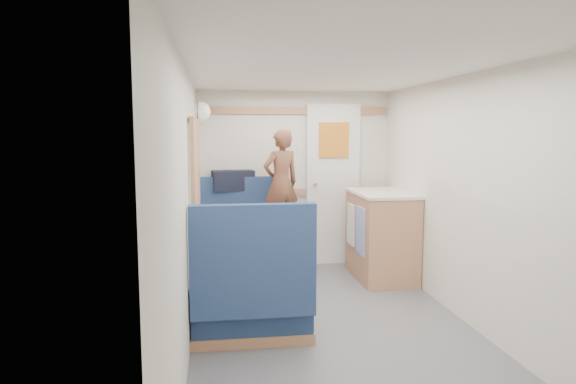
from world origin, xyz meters
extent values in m
plane|color=#515156|center=(0.00, 0.00, 0.00)|extent=(4.50, 4.50, 0.00)
plane|color=silver|center=(0.00, 0.00, 2.00)|extent=(4.50, 4.50, 0.00)
cube|color=silver|center=(0.00, 2.25, 1.00)|extent=(2.20, 0.02, 2.00)
cube|color=silver|center=(-1.10, 0.00, 1.00)|extent=(0.02, 4.50, 2.00)
cube|color=silver|center=(1.10, 0.00, 1.00)|extent=(0.02, 4.50, 2.00)
cube|color=#A36949|center=(0.00, 2.23, 0.85)|extent=(2.15, 0.02, 0.08)
cube|color=#A36949|center=(0.00, 2.23, 1.78)|extent=(2.15, 0.02, 0.08)
cube|color=#9EA78E|center=(-1.08, 1.00, 1.25)|extent=(0.04, 1.30, 0.72)
cube|color=white|center=(0.45, 2.22, 0.93)|extent=(0.62, 0.04, 1.86)
cube|color=orange|center=(0.45, 2.19, 1.45)|extent=(0.34, 0.03, 0.40)
cylinder|color=silver|center=(0.23, 2.17, 0.95)|extent=(0.04, 0.10, 0.04)
cube|color=white|center=(-0.65, 1.00, 0.70)|extent=(0.62, 0.92, 0.04)
cylinder|color=silver|center=(-0.65, 1.00, 0.35)|extent=(0.08, 0.08, 0.66)
cylinder|color=silver|center=(-0.65, 1.00, 0.01)|extent=(0.36, 0.36, 0.03)
cube|color=navy|center=(-0.65, 1.80, 0.23)|extent=(0.88, 0.50, 0.45)
cube|color=navy|center=(-0.65, 2.08, 0.65)|extent=(0.88, 0.10, 0.80)
cube|color=#A36949|center=(-0.65, 1.80, 0.04)|extent=(0.90, 0.52, 0.08)
cube|color=navy|center=(-0.65, 0.20, 0.23)|extent=(0.88, 0.50, 0.45)
cube|color=navy|center=(-0.65, -0.08, 0.65)|extent=(0.88, 0.10, 0.80)
cube|color=#A36949|center=(-0.65, 0.20, 0.04)|extent=(0.90, 0.52, 0.08)
cube|color=#A36949|center=(-0.65, 2.12, 0.88)|extent=(0.90, 0.14, 0.04)
sphere|color=white|center=(-1.04, 1.85, 1.75)|extent=(0.20, 0.20, 0.20)
cube|color=#A36949|center=(0.82, 1.55, 0.45)|extent=(0.54, 0.90, 0.90)
cube|color=silver|center=(0.82, 1.55, 0.91)|extent=(0.56, 0.92, 0.03)
cube|color=#5972B2|center=(0.54, 1.37, 0.55)|extent=(0.01, 0.30, 0.48)
cube|color=silver|center=(0.54, 1.73, 0.55)|extent=(0.01, 0.28, 0.44)
imported|color=brown|center=(-0.22, 1.74, 1.01)|extent=(0.48, 0.40, 1.12)
cube|color=black|center=(-0.71, 2.12, 1.01)|extent=(0.48, 0.29, 0.22)
cube|color=white|center=(-0.53, 0.76, 0.73)|extent=(0.38, 0.43, 0.02)
sphere|color=#F6550A|center=(-0.57, 0.94, 0.77)|extent=(0.07, 0.07, 0.07)
cube|color=#ECD088|center=(-0.60, 0.73, 0.76)|extent=(0.12, 0.10, 0.04)
cylinder|color=white|center=(-0.73, 1.05, 0.72)|extent=(0.06, 0.06, 0.01)
cylinder|color=white|center=(-0.73, 1.05, 0.78)|extent=(0.01, 0.01, 0.10)
sphere|color=#4C080C|center=(-0.73, 1.05, 0.85)|extent=(0.08, 0.08, 0.08)
cylinder|color=white|center=(-0.73, 0.64, 0.77)|extent=(0.06, 0.06, 0.10)
cylinder|color=white|center=(-0.81, 1.19, 0.77)|extent=(0.06, 0.06, 0.10)
cylinder|color=silver|center=(-0.63, 1.11, 0.78)|extent=(0.07, 0.07, 0.11)
cylinder|color=#905114|center=(-0.52, 1.07, 0.77)|extent=(0.06, 0.06, 0.09)
cylinder|color=black|center=(-0.55, 1.08, 0.76)|extent=(0.03, 0.03, 0.09)
cylinder|color=white|center=(-0.75, 1.05, 0.77)|extent=(0.04, 0.04, 0.10)
cube|color=olive|center=(-0.43, 1.16, 0.77)|extent=(0.22, 0.28, 0.10)
camera|label=1|loc=(-0.90, -3.57, 1.55)|focal=32.00mm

